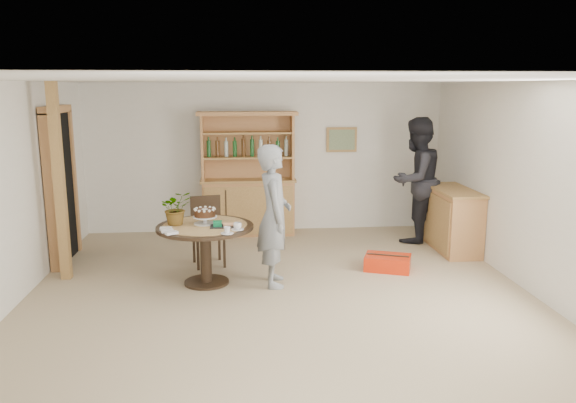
{
  "coord_description": "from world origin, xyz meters",
  "views": [
    {
      "loc": [
        -0.48,
        -5.95,
        2.43
      ],
      "look_at": [
        0.14,
        0.77,
        1.05
      ],
      "focal_mm": 35.0,
      "sensor_mm": 36.0,
      "label": 1
    }
  ],
  "objects_px": {
    "hutch": "(248,193)",
    "sideboard": "(453,219)",
    "teen_boy": "(274,216)",
    "red_suitcase": "(388,263)",
    "dining_chair": "(207,226)",
    "dining_table": "(205,237)",
    "adult_person": "(416,180)"
  },
  "relations": [
    {
      "from": "hutch",
      "to": "adult_person",
      "type": "xyz_separation_m",
      "value": [
        2.62,
        -0.69,
        0.3
      ]
    },
    {
      "from": "hutch",
      "to": "sideboard",
      "type": "xyz_separation_m",
      "value": [
        3.04,
        -1.24,
        -0.22
      ]
    },
    {
      "from": "dining_table",
      "to": "red_suitcase",
      "type": "distance_m",
      "value": 2.49
    },
    {
      "from": "teen_boy",
      "to": "sideboard",
      "type": "bearing_deg",
      "value": -66.18
    },
    {
      "from": "sideboard",
      "to": "dining_table",
      "type": "distance_m",
      "value": 3.81
    },
    {
      "from": "hutch",
      "to": "dining_chair",
      "type": "bearing_deg",
      "value": -111.07
    },
    {
      "from": "sideboard",
      "to": "red_suitcase",
      "type": "bearing_deg",
      "value": -145.16
    },
    {
      "from": "dining_chair",
      "to": "red_suitcase",
      "type": "height_order",
      "value": "dining_chair"
    },
    {
      "from": "hutch",
      "to": "teen_boy",
      "type": "bearing_deg",
      "value": -84.02
    },
    {
      "from": "teen_boy",
      "to": "red_suitcase",
      "type": "bearing_deg",
      "value": -75.74
    },
    {
      "from": "red_suitcase",
      "to": "adult_person",
      "type": "bearing_deg",
      "value": 80.91
    },
    {
      "from": "dining_chair",
      "to": "teen_boy",
      "type": "relative_size",
      "value": 0.54
    },
    {
      "from": "sideboard",
      "to": "dining_chair",
      "type": "xyz_separation_m",
      "value": [
        -3.65,
        -0.33,
        0.06
      ]
    },
    {
      "from": "dining_table",
      "to": "adult_person",
      "type": "bearing_deg",
      "value": 28.06
    },
    {
      "from": "adult_person",
      "to": "red_suitcase",
      "type": "xyz_separation_m",
      "value": [
        -0.8,
        -1.4,
        -0.89
      ]
    },
    {
      "from": "hutch",
      "to": "sideboard",
      "type": "relative_size",
      "value": 1.62
    },
    {
      "from": "dining_chair",
      "to": "sideboard",
      "type": "bearing_deg",
      "value": -7.45
    },
    {
      "from": "teen_boy",
      "to": "adult_person",
      "type": "height_order",
      "value": "adult_person"
    },
    {
      "from": "dining_chair",
      "to": "red_suitcase",
      "type": "distance_m",
      "value": 2.52
    },
    {
      "from": "dining_table",
      "to": "dining_chair",
      "type": "height_order",
      "value": "dining_chair"
    },
    {
      "from": "sideboard",
      "to": "teen_boy",
      "type": "xyz_separation_m",
      "value": [
        -2.78,
        -1.26,
        0.41
      ]
    },
    {
      "from": "dining_table",
      "to": "teen_boy",
      "type": "xyz_separation_m",
      "value": [
        0.85,
        -0.1,
        0.27
      ]
    },
    {
      "from": "dining_chair",
      "to": "adult_person",
      "type": "bearing_deg",
      "value": 2.68
    },
    {
      "from": "dining_chair",
      "to": "adult_person",
      "type": "distance_m",
      "value": 3.38
    },
    {
      "from": "dining_table",
      "to": "red_suitcase",
      "type": "xyz_separation_m",
      "value": [
        2.41,
        0.31,
        -0.5
      ]
    },
    {
      "from": "hutch",
      "to": "teen_boy",
      "type": "relative_size",
      "value": 1.16
    },
    {
      "from": "red_suitcase",
      "to": "dining_table",
      "type": "bearing_deg",
      "value": -152.01
    },
    {
      "from": "sideboard",
      "to": "adult_person",
      "type": "relative_size",
      "value": 0.64
    },
    {
      "from": "hutch",
      "to": "red_suitcase",
      "type": "distance_m",
      "value": 2.83
    },
    {
      "from": "hutch",
      "to": "dining_table",
      "type": "relative_size",
      "value": 1.7
    },
    {
      "from": "dining_chair",
      "to": "teen_boy",
      "type": "xyz_separation_m",
      "value": [
        0.87,
        -0.93,
        0.34
      ]
    },
    {
      "from": "dining_table",
      "to": "red_suitcase",
      "type": "height_order",
      "value": "dining_table"
    }
  ]
}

